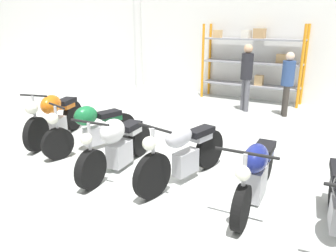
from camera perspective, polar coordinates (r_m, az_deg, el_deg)
ground_plane at (r=5.44m, az=-2.19°, el=-8.15°), size 30.00×30.00×0.00m
back_wall at (r=10.85m, az=16.98°, el=13.77°), size 30.00×0.08×3.60m
shelving_rack at (r=10.64m, az=14.42°, el=11.19°), size 3.12×0.63×2.35m
support_pillar at (r=11.94m, az=-5.25°, el=14.69°), size 0.28×0.28×3.60m
motorcycle_orange at (r=7.15m, az=-19.15°, el=1.72°), size 0.80×1.98×1.10m
motorcycle_green at (r=6.42m, az=-13.25°, el=-0.06°), size 0.76×1.98×1.00m
motorcycle_white at (r=5.44m, az=-8.85°, el=-3.17°), size 0.65×2.02×1.02m
motorcycle_silver at (r=4.97m, az=2.69°, el=-4.61°), size 0.66×2.00×1.04m
motorcycle_blue at (r=4.62m, az=15.16°, el=-7.57°), size 0.73×2.08×0.97m
person_browsing at (r=9.09m, az=20.13°, el=7.69°), size 0.41×0.41×1.66m
person_near_rack at (r=9.29m, az=13.54°, el=9.14°), size 0.45×0.45×1.83m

